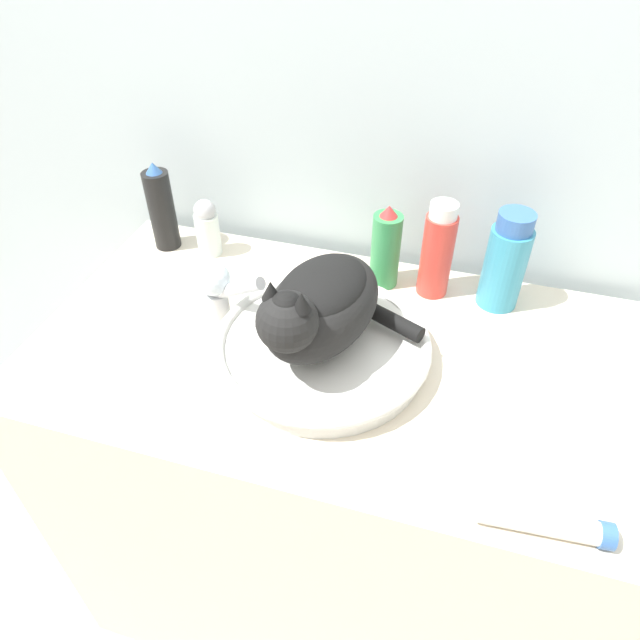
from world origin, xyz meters
The scene contains 11 objects.
wall_back centered at (0.00, 0.65, 1.20)m, with size 8.00×0.05×2.40m.
vanity_counter centered at (0.00, 0.30, 0.44)m, with size 1.08×0.59×0.88m.
sink_basin centered at (-0.02, 0.27, 0.90)m, with size 0.37×0.37×0.05m.
cat centered at (-0.02, 0.26, 1.00)m, with size 0.27×0.28×0.17m.
faucet centered at (-0.23, 0.31, 0.95)m, with size 0.14×0.07×0.13m.
shampoo_bottle_tall centered at (0.13, 0.51, 0.97)m, with size 0.06×0.06×0.19m.
hairspray_can_black centered at (-0.44, 0.51, 0.97)m, with size 0.05×0.05×0.19m.
spray_bottle_trigger centered at (0.04, 0.51, 0.96)m, with size 0.06×0.06×0.17m.
deodorant_stick centered at (-0.34, 0.51, 0.94)m, with size 0.05×0.05×0.13m.
mouthwash_bottle centered at (0.26, 0.51, 0.97)m, with size 0.08×0.08×0.20m.
cream_tube centered at (0.35, 0.04, 0.89)m, with size 0.17×0.04×0.04m.
Camera 1 is at (0.18, -0.41, 1.57)m, focal length 32.00 mm.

